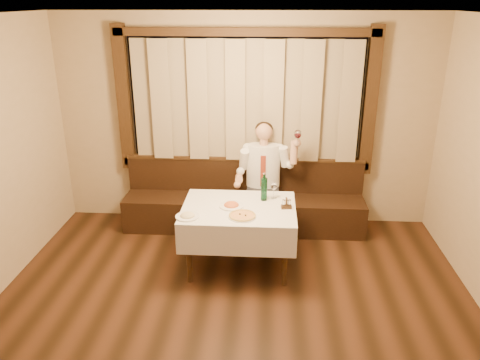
# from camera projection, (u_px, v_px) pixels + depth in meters

# --- Properties ---
(room) EXTENTS (5.01, 6.01, 2.81)m
(room) POSITION_uv_depth(u_px,v_px,m) (233.00, 166.00, 4.29)
(room) COLOR black
(room) RESTS_ON ground
(banquette) EXTENTS (3.20, 0.61, 0.94)m
(banquette) POSITION_uv_depth(u_px,v_px,m) (244.00, 205.00, 6.35)
(banquette) COLOR black
(banquette) RESTS_ON ground
(dining_table) EXTENTS (1.27, 0.97, 0.76)m
(dining_table) POSITION_uv_depth(u_px,v_px,m) (239.00, 215.00, 5.28)
(dining_table) COLOR black
(dining_table) RESTS_ON ground
(pizza) EXTENTS (0.30, 0.30, 0.03)m
(pizza) POSITION_uv_depth(u_px,v_px,m) (242.00, 216.00, 4.99)
(pizza) COLOR white
(pizza) RESTS_ON dining_table
(pasta_red) EXTENTS (0.27, 0.27, 0.09)m
(pasta_red) POSITION_uv_depth(u_px,v_px,m) (231.00, 203.00, 5.23)
(pasta_red) COLOR white
(pasta_red) RESTS_ON dining_table
(pasta_cream) EXTENTS (0.26, 0.26, 0.09)m
(pasta_cream) POSITION_uv_depth(u_px,v_px,m) (187.00, 214.00, 4.98)
(pasta_cream) COLOR white
(pasta_cream) RESTS_ON dining_table
(green_bottle) EXTENTS (0.07, 0.07, 0.33)m
(green_bottle) POSITION_uv_depth(u_px,v_px,m) (264.00, 189.00, 5.36)
(green_bottle) COLOR #104B29
(green_bottle) RESTS_ON dining_table
(table_wine_glass) EXTENTS (0.07, 0.07, 0.20)m
(table_wine_glass) POSITION_uv_depth(u_px,v_px,m) (274.00, 187.00, 5.41)
(table_wine_glass) COLOR white
(table_wine_glass) RESTS_ON dining_table
(cruet_caddy) EXTENTS (0.12, 0.07, 0.12)m
(cruet_caddy) POSITION_uv_depth(u_px,v_px,m) (286.00, 205.00, 5.18)
(cruet_caddy) COLOR black
(cruet_caddy) RESTS_ON dining_table
(seated_man) EXTENTS (0.82, 0.61, 1.47)m
(seated_man) POSITION_uv_depth(u_px,v_px,m) (264.00, 171.00, 6.06)
(seated_man) COLOR black
(seated_man) RESTS_ON ground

